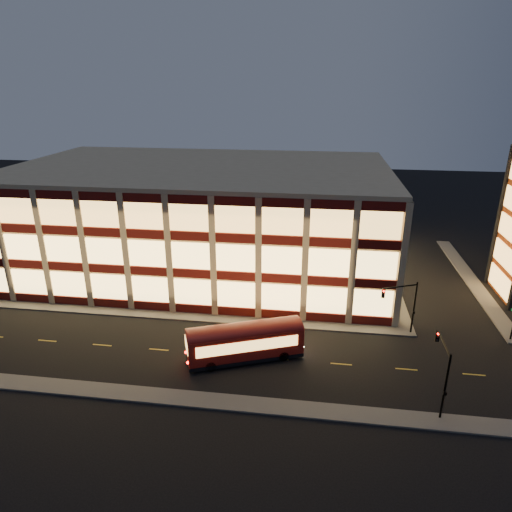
# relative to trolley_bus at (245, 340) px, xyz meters

# --- Properties ---
(ground) EXTENTS (200.00, 200.00, 0.00)m
(ground) POSITION_rel_trolley_bus_xyz_m (-6.78, 6.32, -2.07)
(ground) COLOR black
(ground) RESTS_ON ground
(sidewalk_office_south) EXTENTS (54.00, 2.00, 0.15)m
(sidewalk_office_south) POSITION_rel_trolley_bus_xyz_m (-9.78, 7.32, -1.99)
(sidewalk_office_south) COLOR #514F4C
(sidewalk_office_south) RESTS_ON ground
(sidewalk_office_east) EXTENTS (2.00, 30.00, 0.15)m
(sidewalk_office_east) POSITION_rel_trolley_bus_xyz_m (16.22, 23.32, -1.99)
(sidewalk_office_east) COLOR #514F4C
(sidewalk_office_east) RESTS_ON ground
(sidewalk_tower_west) EXTENTS (2.00, 30.00, 0.15)m
(sidewalk_tower_west) POSITION_rel_trolley_bus_xyz_m (27.22, 23.32, -1.99)
(sidewalk_tower_west) COLOR #514F4C
(sidewalk_tower_west) RESTS_ON ground
(sidewalk_near) EXTENTS (100.00, 2.00, 0.15)m
(sidewalk_near) POSITION_rel_trolley_bus_xyz_m (-6.78, -6.68, -1.99)
(sidewalk_near) COLOR #514F4C
(sidewalk_near) RESTS_ON ground
(office_building) EXTENTS (50.45, 30.45, 14.50)m
(office_building) POSITION_rel_trolley_bus_xyz_m (-9.70, 23.23, 5.18)
(office_building) COLOR tan
(office_building) RESTS_ON ground
(traffic_signal_far) EXTENTS (3.79, 1.87, 6.00)m
(traffic_signal_far) POSITION_rel_trolley_bus_xyz_m (15.43, 6.56, 2.05)
(traffic_signal_far) COLOR black
(traffic_signal_far) RESTS_ON ground
(traffic_signal_near) EXTENTS (0.32, 4.45, 6.00)m
(traffic_signal_near) POSITION_rel_trolley_bus_xyz_m (16.72, -4.71, 2.06)
(traffic_signal_near) COLOR black
(traffic_signal_near) RESTS_ON ground
(trolley_bus) EXTENTS (11.24, 6.63, 3.73)m
(trolley_bus) POSITION_rel_trolley_bus_xyz_m (0.00, 0.00, 0.00)
(trolley_bus) COLOR maroon
(trolley_bus) RESTS_ON ground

